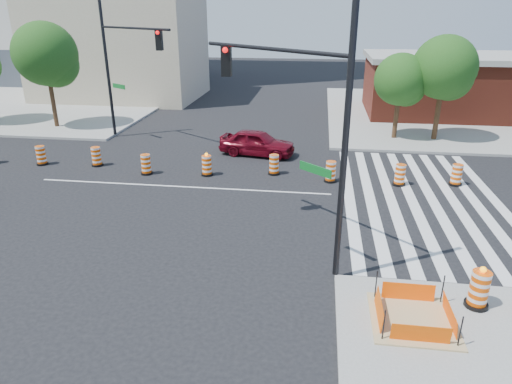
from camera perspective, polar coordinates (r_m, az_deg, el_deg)
ground at (r=21.84m, az=-9.28°, el=0.66°), size 120.00×120.00×0.00m
sidewalk_ne at (r=39.96m, az=25.14°, el=8.74°), size 22.00×22.00×0.15m
sidewalk_nw at (r=45.24m, az=-25.07°, el=10.09°), size 22.00×22.00×0.15m
crosswalk_east at (r=21.44m, az=19.98°, el=-0.82°), size 6.75×13.50×0.01m
lane_centerline at (r=21.83m, az=-9.28°, el=0.67°), size 14.00×0.12×0.01m
excavation_pit at (r=13.18m, az=19.03°, el=-14.70°), size 2.20×2.20×0.90m
brick_storefront at (r=39.59m, az=25.67°, el=11.88°), size 16.50×8.50×4.60m
beige_midrise at (r=45.33m, az=-16.65°, el=17.55°), size 14.00×10.00×10.00m
red_coupe at (r=26.10m, az=0.15°, el=6.19°), size 4.52×2.45×1.46m
signal_pole_se at (r=13.89m, az=5.59°, el=10.77°), size 4.88×4.32×8.42m
signal_pole_nw at (r=29.22m, az=-16.40°, el=16.07°), size 5.49×3.71×8.58m
pit_drum at (r=14.15m, az=26.09°, el=-10.96°), size 0.64×0.64×1.26m
tree_north_b at (r=34.55m, az=-24.71°, el=15.01°), size 4.19×4.19×7.12m
tree_north_c at (r=30.06m, az=17.64°, el=12.92°), size 3.20×3.17×5.38m
tree_north_d at (r=30.50m, az=22.49°, el=13.80°), size 3.80×3.80×6.45m
median_drum_1 at (r=27.08m, az=-25.26°, el=4.09°), size 0.60×0.60×1.02m
median_drum_2 at (r=25.76m, az=-19.32°, el=4.14°), size 0.60×0.60×1.02m
median_drum_3 at (r=23.73m, az=-13.58°, el=3.30°), size 0.60×0.60×1.02m
median_drum_4 at (r=23.03m, az=-6.16°, el=3.25°), size 0.60×0.60×1.18m
median_drum_5 at (r=23.06m, az=2.27°, el=3.37°), size 0.60×0.60×1.02m
median_drum_6 at (r=22.33m, az=9.30°, el=2.45°), size 0.60×0.60×1.02m
median_drum_7 at (r=22.64m, az=17.54°, el=1.97°), size 0.60×0.60×1.02m
median_drum_8 at (r=23.59m, az=23.78°, el=1.90°), size 0.60×0.60×1.02m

